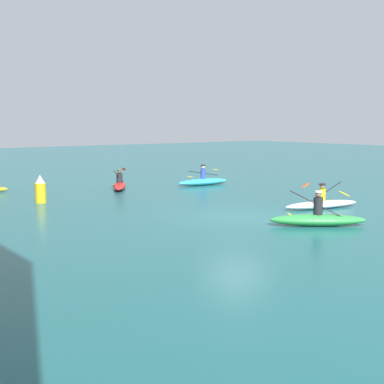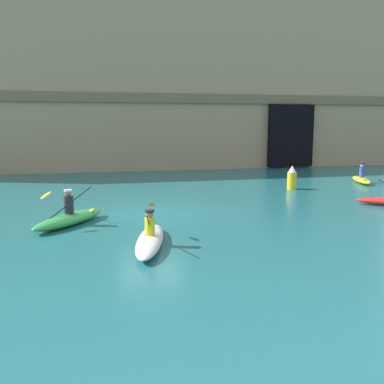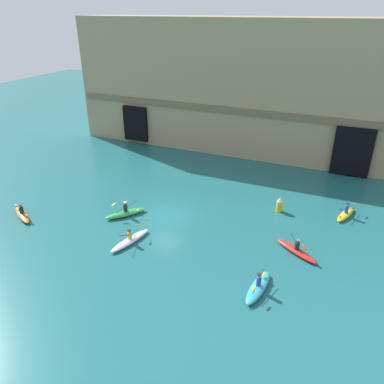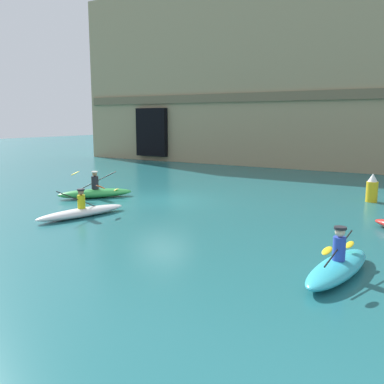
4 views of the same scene
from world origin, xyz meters
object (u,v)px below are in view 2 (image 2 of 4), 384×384
at_px(kayak_white, 150,239).
at_px(kayak_yellow, 361,179).
at_px(kayak_green, 69,218).
at_px(marker_buoy, 292,178).

relative_size(kayak_white, kayak_yellow, 1.27).
bearing_deg(kayak_white, kayak_yellow, -40.63).
relative_size(kayak_green, kayak_white, 0.85).
bearing_deg(kayak_yellow, kayak_green, 131.46).
height_order(kayak_green, marker_buoy, kayak_green).
height_order(kayak_white, marker_buoy, marker_buoy).
bearing_deg(kayak_green, kayak_yellow, 151.44).
relative_size(kayak_yellow, marker_buoy, 2.30).
bearing_deg(kayak_green, kayak_white, 75.11).
bearing_deg(kayak_yellow, kayak_white, 144.39).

